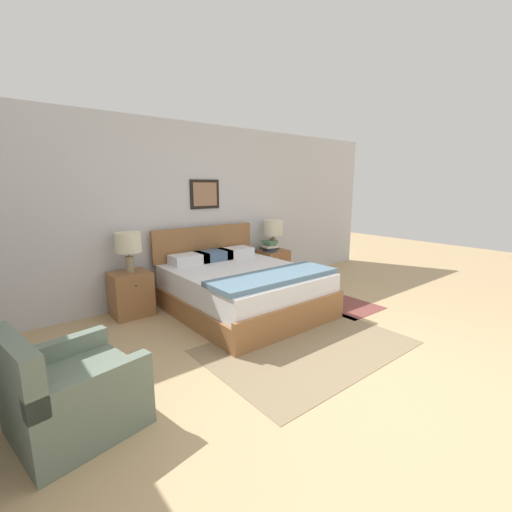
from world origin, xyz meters
TOP-DOWN VIEW (x-y plane):
  - ground_plane at (0.00, 0.00)m, footprint 16.00×16.00m
  - wall_back at (0.00, 3.32)m, footprint 7.99×0.09m
  - area_rug_main at (0.05, 0.93)m, footprint 2.15×1.47m
  - area_rug_bedside at (1.42, 1.74)m, footprint 0.77×1.42m
  - bed at (0.16, 2.25)m, footprint 1.71×2.03m
  - armchair at (-2.17, 1.11)m, footprint 0.90×0.88m
  - nightstand_near_window at (-1.09, 3.03)m, footprint 0.49×0.45m
  - nightstand_by_door at (1.40, 3.03)m, footprint 0.49×0.45m
  - table_lamp_near_window at (-1.07, 3.04)m, footprint 0.33×0.33m
  - table_lamp_by_door at (1.42, 3.04)m, footprint 0.33×0.33m
  - book_thick_bottom at (1.29, 2.99)m, footprint 0.18×0.23m
  - book_hardcover_middle at (1.29, 2.99)m, footprint 0.26×0.30m
  - book_novel_upper at (1.29, 2.99)m, footprint 0.24×0.26m
  - book_slim_near_top at (1.29, 2.99)m, footprint 0.17×0.23m
  - book_paperback_top at (1.29, 2.99)m, footprint 0.22×0.23m

SIDE VIEW (x-z plane):
  - ground_plane at x=0.00m, z-range 0.00..0.00m
  - area_rug_main at x=0.05m, z-range 0.00..0.01m
  - area_rug_bedside at x=1.42m, z-range 0.00..0.01m
  - armchair at x=-2.17m, z-range -0.12..0.67m
  - nightstand_near_window at x=-1.09m, z-range 0.00..0.59m
  - nightstand_by_door at x=1.40m, z-range 0.00..0.59m
  - bed at x=0.16m, z-range -0.22..0.86m
  - book_thick_bottom at x=1.29m, z-range 0.59..0.62m
  - book_hardcover_middle at x=1.29m, z-range 0.62..0.65m
  - book_novel_upper at x=1.29m, z-range 0.65..0.69m
  - book_slim_near_top at x=1.29m, z-range 0.69..0.73m
  - book_paperback_top at x=1.29m, z-range 0.73..0.77m
  - table_lamp_near_window at x=-1.07m, z-range 0.70..1.22m
  - table_lamp_by_door at x=1.42m, z-range 0.70..1.22m
  - wall_back at x=0.00m, z-range 0.00..2.60m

